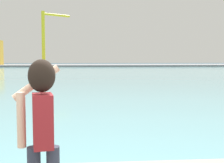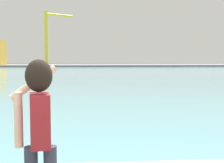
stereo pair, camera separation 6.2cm
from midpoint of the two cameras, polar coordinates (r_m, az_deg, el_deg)
name	(u,v)px [view 1 (the left image)]	position (r m, az deg, el deg)	size (l,w,h in m)	color
ground_plane	(86,72)	(52.97, -5.06, 1.88)	(220.00, 220.00, 0.00)	#334751
harbor_water	(86,71)	(54.97, -5.05, 1.98)	(140.00, 100.00, 0.02)	#6BA8B2
far_shore_dock	(86,65)	(94.94, -4.95, 3.11)	(140.00, 20.00, 0.47)	gray
person_photographer	(42,124)	(3.24, -13.84, -7.85)	(0.53, 0.55, 1.74)	#2D3342
port_crane	(46,33)	(91.72, -12.49, 9.04)	(8.06, 5.76, 15.82)	yellow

